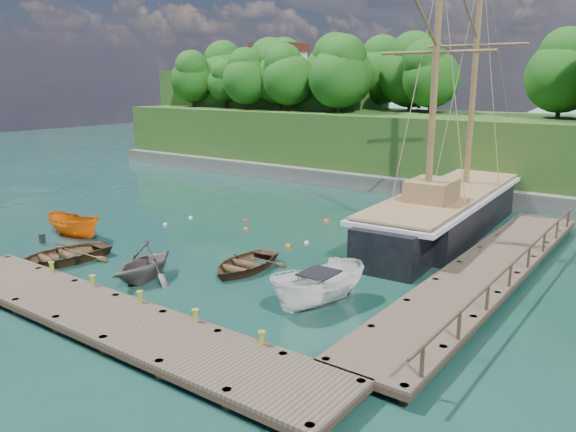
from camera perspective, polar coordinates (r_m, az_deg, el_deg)
name	(u,v)px	position (r m, az deg, el deg)	size (l,w,h in m)	color
ground	(199,271)	(27.33, -9.08, -5.54)	(160.00, 160.00, 0.00)	#103327
dock_near	(110,318)	(21.85, -17.62, -9.85)	(20.00, 3.20, 1.10)	#433628
dock_east	(487,270)	(27.34, 19.58, -5.22)	(3.20, 24.00, 1.10)	#433628
bollard_0	(54,284)	(27.45, -22.71, -6.39)	(0.26, 0.26, 0.45)	olive
bollard_1	(94,299)	(25.05, -19.09, -7.97)	(0.26, 0.26, 0.45)	olive
bollard_2	(141,316)	(22.79, -14.68, -9.83)	(0.26, 0.26, 0.45)	olive
bollard_3	(196,337)	(20.71, -9.29, -12.01)	(0.26, 0.26, 0.45)	olive
bollard_4	(262,361)	(18.89, -2.66, -14.49)	(0.26, 0.26, 0.45)	olive
rowboat_0	(63,262)	(30.48, -21.91, -4.36)	(3.42, 4.79, 0.99)	brown
rowboat_1	(145,280)	(26.71, -14.35, -6.27)	(3.17, 3.67, 1.93)	#645A53
rowboat_2	(244,270)	(27.19, -4.48, -5.51)	(3.08, 4.32, 0.89)	brown
motorboat_orange	(76,237)	(35.02, -20.76, -1.99)	(1.52, 4.05, 1.56)	orange
cabin_boat_white	(319,306)	(23.02, 3.14, -9.13)	(1.81, 4.82, 1.86)	white
schooner	(447,214)	(35.03, 15.82, 0.15)	(5.60, 26.02, 18.79)	black
mooring_buoy_0	(165,225)	(36.20, -12.37, -0.91)	(0.30, 0.30, 0.30)	silver
mooring_buoy_1	(246,230)	(34.31, -4.29, -1.43)	(0.31, 0.31, 0.31)	#D95517
mooring_buoy_2	(288,247)	(30.75, 0.02, -3.18)	(0.35, 0.35, 0.35)	#F46A00
mooring_buoy_3	(307,243)	(31.48, 1.90, -2.79)	(0.28, 0.28, 0.28)	white
mooring_buoy_4	(246,222)	(36.34, -4.32, -0.57)	(0.29, 0.29, 0.29)	red
mooring_buoy_5	(327,222)	(36.30, 3.94, -0.58)	(0.36, 0.36, 0.36)	#E54A1E
mooring_buoy_6	(191,218)	(37.64, -9.86, -0.24)	(0.28, 0.28, 0.28)	white
headland	(325,114)	(58.62, 3.82, 10.33)	(51.00, 19.31, 12.90)	#474744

